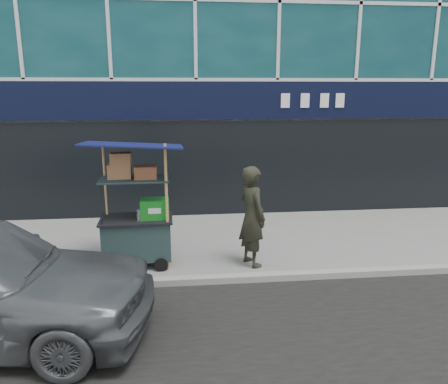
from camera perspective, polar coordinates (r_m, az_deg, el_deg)
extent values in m
plane|color=slate|center=(7.71, -2.00, -11.16)|extent=(80.00, 80.00, 0.00)
cube|color=gray|center=(7.51, -1.89, -11.38)|extent=(80.00, 0.18, 0.12)
cube|color=black|center=(10.87, -3.63, 11.80)|extent=(15.68, 0.06, 0.90)
cube|color=black|center=(11.09, -3.50, 3.00)|extent=(15.68, 0.04, 2.40)
cube|color=#1A2C2C|center=(8.24, -11.25, -5.97)|extent=(1.24, 0.74, 0.71)
cylinder|color=black|center=(8.07, -14.36, -9.50)|extent=(0.25, 0.06, 0.24)
cylinder|color=black|center=(8.00, -8.20, -9.40)|extent=(0.25, 0.06, 0.24)
cube|color=black|center=(8.12, -11.37, -3.47)|extent=(1.32, 0.82, 0.04)
cylinder|color=black|center=(7.79, -15.74, -1.67)|extent=(0.03, 0.03, 0.76)
cylinder|color=black|center=(7.71, -7.49, -1.44)|extent=(0.03, 0.03, 0.76)
cylinder|color=black|center=(8.38, -15.16, -0.59)|extent=(0.03, 0.03, 0.76)
cylinder|color=black|center=(8.30, -7.49, -0.36)|extent=(0.03, 0.03, 0.76)
cube|color=#1A2C2C|center=(7.94, -11.61, 1.67)|extent=(1.24, 0.74, 0.03)
cylinder|color=tan|center=(7.73, -7.47, -2.17)|extent=(0.05, 0.05, 2.29)
cylinder|color=tan|center=(8.42, -15.10, -1.59)|extent=(0.04, 0.04, 2.19)
cube|color=#0C0B42|center=(7.84, -11.83, 6.03)|extent=(1.76, 1.26, 0.20)
cube|color=#106A1A|center=(8.00, -9.02, -2.15)|extent=(0.52, 0.37, 0.36)
cylinder|color=silver|center=(7.89, -11.06, -3.04)|extent=(0.07, 0.07, 0.20)
cylinder|color=#182EB9|center=(7.86, -11.10, -2.25)|extent=(0.03, 0.03, 0.02)
cube|color=brown|center=(7.99, -13.46, 2.68)|extent=(0.41, 0.31, 0.25)
cube|color=olive|center=(7.85, -10.20, 2.54)|extent=(0.39, 0.29, 0.22)
cube|color=brown|center=(7.92, -13.34, 4.29)|extent=(0.36, 0.27, 0.20)
imported|color=black|center=(7.98, 3.69, -3.17)|extent=(0.67, 0.80, 1.86)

